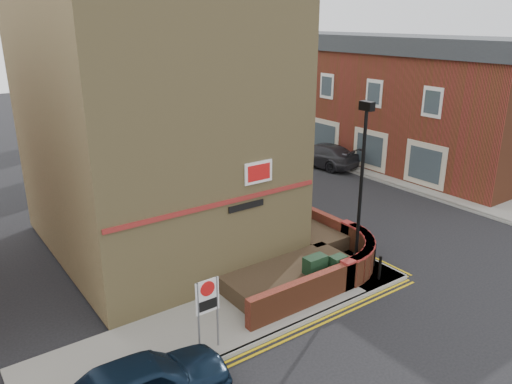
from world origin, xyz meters
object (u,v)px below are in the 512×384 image
object	(u,v)px
lamppost	(361,190)
silver_car_near	(269,180)
zone_sign	(208,302)
utility_cabinet_large	(315,272)

from	to	relation	value
lamppost	silver_car_near	world-z (taller)	lamppost
lamppost	zone_sign	xyz separation A→B (m)	(-6.60, -0.70, -1.70)
lamppost	zone_sign	world-z (taller)	lamppost
zone_sign	silver_car_near	bearing A→B (deg)	46.03
lamppost	silver_car_near	size ratio (longest dim) A/B	1.67
utility_cabinet_large	zone_sign	world-z (taller)	zone_sign
lamppost	utility_cabinet_large	size ratio (longest dim) A/B	5.25
zone_sign	lamppost	bearing A→B (deg)	6.07
utility_cabinet_large	silver_car_near	xyz separation A→B (m)	(5.14, 9.40, -0.10)
silver_car_near	zone_sign	bearing A→B (deg)	-112.16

